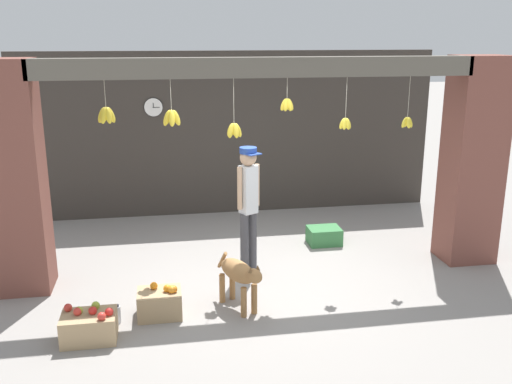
{
  "coord_description": "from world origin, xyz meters",
  "views": [
    {
      "loc": [
        -1.23,
        -6.74,
        3.1
      ],
      "look_at": [
        0.0,
        0.46,
        1.08
      ],
      "focal_mm": 40.0,
      "sensor_mm": 36.0,
      "label": 1
    }
  ],
  "objects": [
    {
      "name": "shop_pillar_right",
      "position": [
        2.99,
        0.3,
        1.42
      ],
      "size": [
        0.7,
        0.6,
        2.84
      ],
      "primitive_type": "cube",
      "color": "brown",
      "rests_on": "ground_plane"
    },
    {
      "name": "water_bottle",
      "position": [
        -1.78,
        -0.83,
        0.1
      ],
      "size": [
        0.07,
        0.07,
        0.22
      ],
      "color": "silver",
      "rests_on": "ground_plane"
    },
    {
      "name": "shop_back_wall",
      "position": [
        0.0,
        3.12,
        1.42
      ],
      "size": [
        7.29,
        0.12,
        2.84
      ],
      "primitive_type": "cube",
      "color": "#38332D",
      "rests_on": "ground_plane"
    },
    {
      "name": "dog",
      "position": [
        -0.4,
        -0.72,
        0.43
      ],
      "size": [
        0.5,
        0.83,
        0.64
      ],
      "rotation": [
        0.0,
        0.0,
        -1.12
      ],
      "color": "#9E7042",
      "rests_on": "ground_plane"
    },
    {
      "name": "shopkeeper",
      "position": [
        -0.13,
        0.31,
        1.02
      ],
      "size": [
        0.32,
        0.32,
        1.72
      ],
      "rotation": [
        0.0,
        0.0,
        3.65
      ],
      "color": "#424247",
      "rests_on": "ground_plane"
    },
    {
      "name": "storefront_awning",
      "position": [
        -0.03,
        0.12,
        2.68
      ],
      "size": [
        5.39,
        0.3,
        0.97
      ],
      "color": "#5B564C"
    },
    {
      "name": "produce_box_green",
      "position": [
        1.19,
        1.2,
        0.13
      ],
      "size": [
        0.49,
        0.39,
        0.26
      ],
      "primitive_type": "cube",
      "color": "#387A42",
      "rests_on": "ground_plane"
    },
    {
      "name": "shop_pillar_left",
      "position": [
        -2.99,
        0.3,
        1.42
      ],
      "size": [
        0.7,
        0.6,
        2.84
      ],
      "primitive_type": "cube",
      "color": "brown",
      "rests_on": "ground_plane"
    },
    {
      "name": "wall_clock",
      "position": [
        -1.31,
        3.04,
        1.92
      ],
      "size": [
        0.32,
        0.03,
        0.32
      ],
      "color": "black"
    },
    {
      "name": "fruit_crate_apples",
      "position": [
        -2.05,
        -1.15,
        0.16
      ],
      "size": [
        0.56,
        0.4,
        0.37
      ],
      "color": "tan",
      "rests_on": "ground_plane"
    },
    {
      "name": "fruit_crate_oranges",
      "position": [
        -1.31,
        -0.73,
        0.16
      ],
      "size": [
        0.5,
        0.4,
        0.38
      ],
      "color": "tan",
      "rests_on": "ground_plane"
    },
    {
      "name": "ground_plane",
      "position": [
        0.0,
        0.0,
        0.0
      ],
      "size": [
        60.0,
        60.0,
        0.0
      ],
      "primitive_type": "plane",
      "color": "gray"
    }
  ]
}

